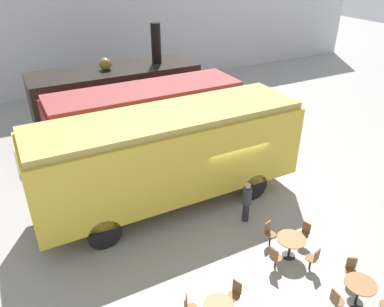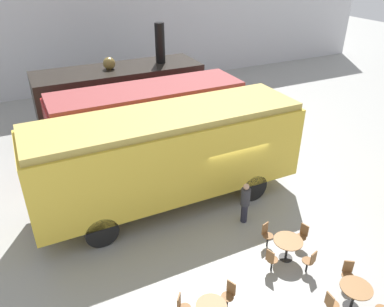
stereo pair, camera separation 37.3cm
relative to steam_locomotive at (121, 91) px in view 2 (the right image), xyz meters
name	(u,v)px [view 2 (the right image)]	position (x,y,z in m)	size (l,w,h in m)	color
ground_plane	(223,193)	(1.72, -8.29, -2.04)	(80.00, 80.00, 0.00)	gray
backdrop_wall	(112,21)	(1.72, 7.07, 2.46)	(44.00, 0.15, 9.00)	silver
steam_locomotive	(121,91)	(0.00, 0.00, 0.00)	(8.78, 2.85, 5.43)	black
streamlined_locomotive	(164,114)	(0.96, -3.95, 0.00)	(10.83, 2.75, 3.42)	maroon
passenger_coach_vintage	(168,152)	(-0.46, -7.84, 0.20)	(10.03, 2.89, 3.77)	gold
cafe_table_near	(288,244)	(1.71, -12.35, -1.44)	(0.93, 0.93, 0.75)	black
cafe_table_mid	(355,292)	(2.16, -14.68, -1.42)	(0.87, 0.87, 0.78)	black
cafe_chair_0	(271,259)	(0.90, -12.58, -1.53)	(0.39, 0.37, 0.87)	black
cafe_chair_1	(310,260)	(1.94, -13.16, -1.53)	(0.37, 0.39, 0.87)	black
cafe_chair_2	(302,234)	(2.51, -12.12, -1.53)	(0.39, 0.37, 0.87)	black
cafe_chair_3	(267,233)	(1.48, -11.55, -1.53)	(0.37, 0.39, 0.87)	black
cafe_chair_5	(348,272)	(2.60, -14.01, -1.53)	(0.40, 0.40, 0.87)	black
cafe_chair_6	(331,304)	(1.35, -14.62, -1.53)	(0.36, 0.36, 0.87)	black
cafe_chair_8	(229,293)	(-0.92, -13.14, -1.53)	(0.39, 0.38, 0.87)	black
cafe_chair_9	(182,306)	(-2.27, -12.96, -1.53)	(0.40, 0.40, 0.87)	black
visitor_person	(245,202)	(1.50, -10.16, -1.16)	(0.34, 0.34, 1.63)	#262633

